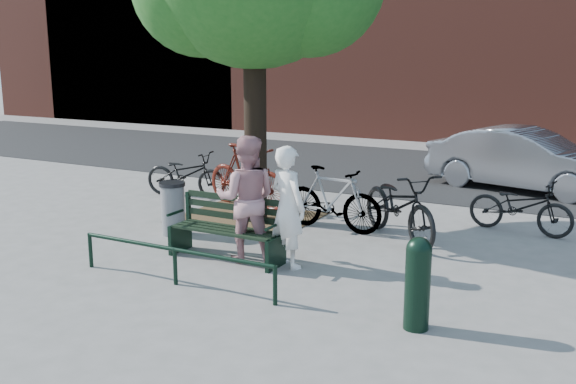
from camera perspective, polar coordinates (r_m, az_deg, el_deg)
The scene contains 15 objects.
ground at distance 9.57m, azimuth -5.50°, elevation -5.97°, with size 90.00×90.00×0.00m, color gray.
dirt_pit at distance 11.86m, azimuth -3.66°, elevation -2.30°, with size 2.40×2.00×0.02m, color brown.
road at distance 17.09m, azimuth 10.44°, elevation 1.98°, with size 40.00×7.00×0.01m, color black.
park_bench at distance 9.49m, azimuth -5.30°, elevation -3.09°, with size 1.74×0.54×0.97m.
guard_railing at distance 8.52m, azimuth -10.03°, elevation -5.54°, with size 3.06×0.06×0.51m.
person_left at distance 8.98m, azimuth -0.02°, elevation -1.35°, with size 0.63×0.42×1.74m, color white.
person_right at distance 9.27m, azimuth -3.71°, elevation -0.62°, with size 0.90×0.70×1.84m, color #B47C80.
bollard at distance 7.18m, azimuth 11.45°, elevation -7.69°, with size 0.28×0.28×1.05m.
litter_bin at distance 10.87m, azimuth -10.19°, elevation -1.42°, with size 0.43×0.43×0.89m.
bicycle_a at distance 13.73m, azimuth -9.07°, elevation 1.59°, with size 0.64×1.85×0.97m, color black.
bicycle_b at distance 12.57m, azimuth -3.69°, elevation 1.39°, with size 0.59×2.08×1.25m, color #52140B.
bicycle_c at distance 10.53m, azimuth 9.87°, elevation -1.15°, with size 0.76×2.19×1.15m, color black.
bicycle_d at distance 10.95m, azimuth 3.94°, elevation -0.61°, with size 0.52×1.84×1.10m, color gray.
bicycle_e at distance 11.49m, azimuth 19.97°, elevation -1.20°, with size 0.61×1.74×0.92m, color black.
parked_car at distance 15.05m, azimuth 20.35°, elevation 2.70°, with size 1.46×4.20×1.38m, color slate.
Camera 1 is at (5.07, -7.55, 2.97)m, focal length 40.00 mm.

